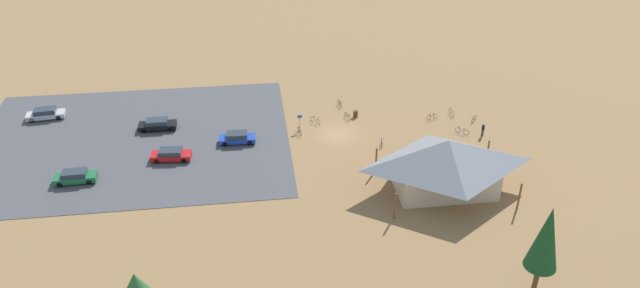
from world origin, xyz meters
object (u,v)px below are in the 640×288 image
trash_bin (356,114)px  car_black_end_stall (157,124)px  bicycle_orange_yard_front (299,131)px  car_red_by_curb (171,155)px  bike_pavilion (446,161)px  car_blue_back_corner (237,138)px  bicycle_purple_front_row (382,143)px  car_green_mid_lot (75,177)px  visitor_crossing_yard (483,129)px  bicycle_black_edge_north (340,103)px  pine_center (546,238)px  lot_sign (300,120)px  bicycle_silver_back_row (474,119)px  bicycle_white_by_bin (451,112)px  car_silver_front_row (46,114)px  bicycle_red_lone_east (432,117)px  bicycle_green_yard_left (347,116)px  bicycle_blue_trailside (462,131)px  bicycle_yellow_near_sign (315,120)px

trash_bin → car_black_end_stall: size_ratio=0.19×
bicycle_orange_yard_front → car_red_by_curb: size_ratio=0.36×
bike_pavilion → car_blue_back_corner: 25.40m
bicycle_orange_yard_front → car_black_end_stall: size_ratio=0.36×
bicycle_purple_front_row → car_green_mid_lot: size_ratio=0.37×
bicycle_purple_front_row → visitor_crossing_yard: bearing=-176.4°
bicycle_orange_yard_front → bicycle_black_edge_north: 9.32m
trash_bin → car_green_mid_lot: car_green_mid_lot is taller
bicycle_black_edge_north → visitor_crossing_yard: bearing=147.4°
bicycle_black_edge_north → car_green_mid_lot: bearing=24.8°
car_black_end_stall → pine_center: bearing=136.5°
car_red_by_curb → bike_pavilion: bearing=161.6°
lot_sign → car_black_end_stall: size_ratio=0.47×
trash_bin → bicycle_silver_back_row: bearing=168.1°
bicycle_orange_yard_front → bicycle_silver_back_row: size_ratio=1.30×
bicycle_white_by_bin → car_silver_front_row: bearing=-6.4°
bicycle_orange_yard_front → bicycle_silver_back_row: (-22.79, -0.38, -0.02)m
bicycle_red_lone_east → car_blue_back_corner: 25.41m
bicycle_green_yard_left → bicycle_blue_trailside: bicycle_blue_trailside is taller
bicycle_silver_back_row → bicycle_purple_front_row: (13.25, 4.63, 0.02)m
bicycle_orange_yard_front → car_black_end_stall: (17.65, -3.41, 0.36)m
bicycle_white_by_bin → car_red_by_curb: size_ratio=0.38×
bike_pavilion → lot_sign: size_ratio=6.10×
car_blue_back_corner → car_silver_front_row: car_silver_front_row is taller
bicycle_silver_back_row → visitor_crossing_yard: bearing=85.2°
lot_sign → bicycle_purple_front_row: lot_sign is taller
bicycle_red_lone_east → car_green_mid_lot: size_ratio=0.36×
bicycle_blue_trailside → car_black_end_stall: (37.80, -5.99, 0.34)m
lot_sign → bicycle_white_by_bin: 20.34m
bicycle_red_lone_east → lot_sign: bearing=1.9°
bicycle_red_lone_east → car_green_mid_lot: 43.81m
pine_center → bicycle_black_edge_north: 38.57m
bike_pavilion → lot_sign: bike_pavilion is taller
lot_sign → bicycle_purple_front_row: size_ratio=1.32×
bicycle_red_lone_east → visitor_crossing_yard: size_ratio=0.94×
car_blue_back_corner → bicycle_yellow_near_sign: bearing=-158.8°
visitor_crossing_yard → bicycle_red_lone_east: bearing=-45.7°
bike_pavilion → bicycle_green_yard_left: (7.47, -17.26, -3.16)m
lot_sign → bicycle_orange_yard_front: size_ratio=1.30×
car_green_mid_lot → car_silver_front_row: (7.13, -15.87, -0.00)m
bicycle_blue_trailside → visitor_crossing_yard: (-2.32, 0.86, 0.51)m
bike_pavilion → bicycle_silver_back_row: (-8.68, -14.36, -3.16)m
trash_bin → bicycle_white_by_bin: bearing=174.8°
bicycle_black_edge_north → bicycle_yellow_near_sign: (3.88, 4.37, 0.01)m
lot_sign → bicycle_black_edge_north: 8.54m
bicycle_orange_yard_front → bicycle_purple_front_row: bearing=156.0°
bicycle_blue_trailside → bicycle_black_edge_north: bearing=-34.4°
pine_center → car_silver_front_row: size_ratio=1.78×
bicycle_blue_trailside → bicycle_purple_front_row: bearing=8.9°
bike_pavilion → bicycle_silver_back_row: bearing=-121.2°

